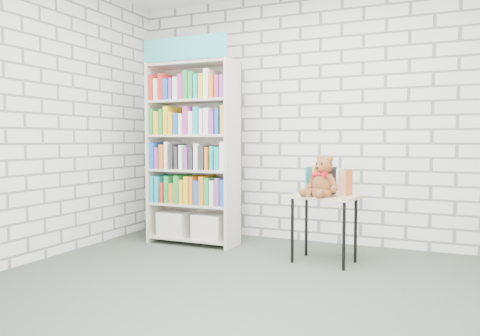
% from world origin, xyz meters
% --- Properties ---
extents(ground, '(4.50, 4.50, 0.00)m').
position_xyz_m(ground, '(0.00, 0.00, 0.00)').
color(ground, '#3E453A').
rests_on(ground, ground).
extents(room_shell, '(4.52, 4.02, 2.81)m').
position_xyz_m(room_shell, '(0.00, 0.00, 1.78)').
color(room_shell, silver).
rests_on(room_shell, ground).
extents(bookshelf, '(0.99, 0.39, 2.23)m').
position_xyz_m(bookshelf, '(-1.25, 1.36, 1.02)').
color(bookshelf, beige).
rests_on(bookshelf, ground).
extents(display_table, '(0.64, 0.49, 0.64)m').
position_xyz_m(display_table, '(0.27, 1.13, 0.55)').
color(display_table, '#D2BA7E').
rests_on(display_table, ground).
extents(table_books, '(0.43, 0.24, 0.25)m').
position_xyz_m(table_books, '(0.28, 1.22, 0.76)').
color(table_books, teal).
rests_on(table_books, display_table).
extents(teddy_bear, '(0.35, 0.33, 0.37)m').
position_xyz_m(teddy_bear, '(0.27, 1.03, 0.78)').
color(teddy_bear, brown).
rests_on(teddy_bear, display_table).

